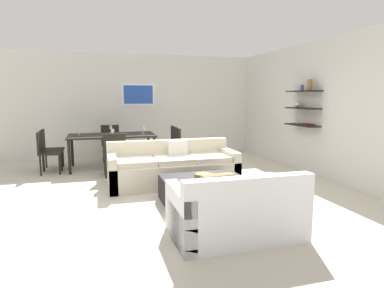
% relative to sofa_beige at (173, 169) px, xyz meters
% --- Properties ---
extents(ground_plane, '(18.00, 18.00, 0.00)m').
position_rel_sofa_beige_xyz_m(ground_plane, '(-0.05, -0.34, -0.29)').
color(ground_plane, beige).
extents(back_wall_unit, '(8.40, 0.09, 2.70)m').
position_rel_sofa_beige_xyz_m(back_wall_unit, '(0.24, 3.19, 1.06)').
color(back_wall_unit, silver).
rests_on(back_wall_unit, ground).
extents(right_wall_shelf_unit, '(0.34, 8.20, 2.70)m').
position_rel_sofa_beige_xyz_m(right_wall_shelf_unit, '(2.97, 0.26, 1.06)').
color(right_wall_shelf_unit, silver).
rests_on(right_wall_shelf_unit, ground).
extents(sofa_beige, '(2.29, 0.90, 0.78)m').
position_rel_sofa_beige_xyz_m(sofa_beige, '(0.00, 0.00, 0.00)').
color(sofa_beige, beige).
rests_on(sofa_beige, ground).
extents(loveseat_white, '(1.44, 0.90, 0.78)m').
position_rel_sofa_beige_xyz_m(loveseat_white, '(0.18, -2.41, 0.00)').
color(loveseat_white, white).
rests_on(loveseat_white, ground).
extents(coffee_table, '(1.22, 0.91, 0.38)m').
position_rel_sofa_beige_xyz_m(coffee_table, '(0.21, -1.15, -0.10)').
color(coffee_table, black).
rests_on(coffee_table, ground).
extents(decorative_bowl, '(0.29, 0.29, 0.07)m').
position_rel_sofa_beige_xyz_m(decorative_bowl, '(0.21, -1.16, 0.13)').
color(decorative_bowl, '#99844C').
rests_on(decorative_bowl, coffee_table).
extents(candle_jar, '(0.07, 0.07, 0.06)m').
position_rel_sofa_beige_xyz_m(candle_jar, '(0.52, -1.22, 0.12)').
color(candle_jar, silver).
rests_on(candle_jar, coffee_table).
extents(dining_table, '(1.88, 0.98, 0.75)m').
position_rel_sofa_beige_xyz_m(dining_table, '(-0.99, 1.78, 0.39)').
color(dining_table, black).
rests_on(dining_table, ground).
extents(dining_chair_head, '(0.44, 0.44, 0.88)m').
position_rel_sofa_beige_xyz_m(dining_chair_head, '(-0.99, 2.68, 0.21)').
color(dining_chair_head, black).
rests_on(dining_chair_head, ground).
extents(dining_chair_left_near, '(0.44, 0.44, 0.88)m').
position_rel_sofa_beige_xyz_m(dining_chair_left_near, '(-2.33, 1.56, 0.21)').
color(dining_chair_left_near, black).
rests_on(dining_chair_left_near, ground).
extents(dining_chair_left_far, '(0.44, 0.44, 0.88)m').
position_rel_sofa_beige_xyz_m(dining_chair_left_far, '(-2.33, 2.00, 0.21)').
color(dining_chair_left_far, black).
rests_on(dining_chair_left_far, ground).
extents(dining_chair_right_near, '(0.44, 0.44, 0.88)m').
position_rel_sofa_beige_xyz_m(dining_chair_right_near, '(0.36, 1.56, 0.21)').
color(dining_chair_right_near, black).
rests_on(dining_chair_right_near, ground).
extents(dining_chair_foot, '(0.44, 0.44, 0.88)m').
position_rel_sofa_beige_xyz_m(dining_chair_foot, '(-0.99, 0.88, 0.21)').
color(dining_chair_foot, black).
rests_on(dining_chair_foot, ground).
extents(dining_chair_right_far, '(0.44, 0.44, 0.88)m').
position_rel_sofa_beige_xyz_m(dining_chair_right_far, '(0.36, 2.00, 0.21)').
color(dining_chair_right_far, black).
rests_on(dining_chair_right_far, ground).
extents(wine_glass_right_near, '(0.07, 0.07, 0.19)m').
position_rel_sofa_beige_xyz_m(wine_glass_right_near, '(-0.29, 1.66, 0.59)').
color(wine_glass_right_near, silver).
rests_on(wine_glass_right_near, dining_table).
extents(wine_glass_right_far, '(0.06, 0.06, 0.16)m').
position_rel_sofa_beige_xyz_m(wine_glass_right_far, '(-0.29, 1.90, 0.57)').
color(wine_glass_right_far, silver).
rests_on(wine_glass_right_far, dining_table).
extents(wine_glass_foot, '(0.07, 0.07, 0.17)m').
position_rel_sofa_beige_xyz_m(wine_glass_foot, '(-0.99, 1.35, 0.58)').
color(wine_glass_foot, silver).
rests_on(wine_glass_foot, dining_table).
extents(wine_glass_left_far, '(0.08, 0.08, 0.17)m').
position_rel_sofa_beige_xyz_m(wine_glass_left_far, '(-1.68, 1.90, 0.58)').
color(wine_glass_left_far, silver).
rests_on(wine_glass_left_far, dining_table).
extents(wine_glass_head, '(0.06, 0.06, 0.17)m').
position_rel_sofa_beige_xyz_m(wine_glass_head, '(-0.99, 2.21, 0.58)').
color(wine_glass_head, silver).
rests_on(wine_glass_head, dining_table).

